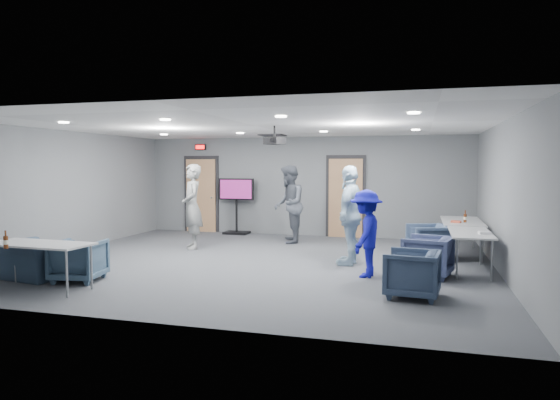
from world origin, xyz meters
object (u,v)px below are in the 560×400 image
(chair_right_c, at_px, (412,274))
(person_a, at_px, (192,206))
(person_c, at_px, (350,215))
(chair_front_b, at_px, (34,260))
(table_right_a, at_px, (462,222))
(tv_stand, at_px, (236,203))
(person_d, at_px, (366,233))
(chair_right_b, at_px, (427,256))
(table_front_left, at_px, (39,246))
(chair_right_a, at_px, (429,242))
(bottle_right, at_px, (465,218))
(projector, at_px, (274,141))
(person_b, at_px, (289,204))
(chair_front_a, at_px, (79,260))
(table_right_b, at_px, (470,234))
(bottle_front, at_px, (6,242))

(chair_right_c, bearing_deg, person_a, -115.09)
(person_c, xyz_separation_m, chair_front_b, (-5.01, -2.68, -0.64))
(table_right_a, distance_m, tv_stand, 6.07)
(person_d, bearing_deg, table_right_a, 155.07)
(tv_stand, bearing_deg, person_d, -47.74)
(chair_right_b, bearing_deg, table_front_left, -52.80)
(chair_right_a, relative_size, table_right_a, 0.41)
(chair_right_b, xyz_separation_m, bottle_right, (0.78, 2.16, 0.47))
(person_d, xyz_separation_m, projector, (-1.84, 0.66, 1.65))
(person_b, relative_size, chair_front_a, 2.53)
(bottle_right, height_order, projector, projector)
(person_c, distance_m, chair_right_b, 1.72)
(chair_front_a, height_order, tv_stand, tv_stand)
(bottle_right, height_order, tv_stand, tv_stand)
(person_a, relative_size, person_b, 1.01)
(projector, bearing_deg, bottle_right, 49.84)
(chair_right_b, distance_m, chair_right_c, 1.50)
(person_a, relative_size, chair_right_b, 2.49)
(person_b, xyz_separation_m, chair_right_a, (3.32, -1.32, -0.60))
(chair_front_a, relative_size, table_right_b, 0.45)
(person_c, bearing_deg, table_right_b, 93.98)
(chair_right_b, height_order, projector, projector)
(person_c, bearing_deg, projector, -69.83)
(bottle_front, bearing_deg, table_front_left, 81.59)
(person_d, relative_size, bottle_front, 5.73)
(table_front_left, bearing_deg, chair_right_a, 38.26)
(chair_front_b, bearing_deg, table_right_b, -150.99)
(chair_right_c, height_order, table_right_b, table_right_b)
(person_d, xyz_separation_m, table_right_a, (1.78, 2.81, -0.07))
(table_right_a, height_order, bottle_right, bottle_right)
(person_a, bearing_deg, tv_stand, 143.44)
(chair_right_b, relative_size, table_right_a, 0.40)
(person_b, distance_m, chair_right_a, 3.62)
(chair_right_a, height_order, chair_right_b, chair_right_a)
(chair_front_b, relative_size, projector, 2.33)
(table_right_a, xyz_separation_m, bottle_front, (-6.63, -5.64, 0.14))
(person_d, bearing_deg, chair_right_b, 113.05)
(chair_right_c, bearing_deg, chair_front_b, -78.85)
(chair_front_b, height_order, table_front_left, table_front_left)
(person_a, distance_m, table_front_left, 4.22)
(person_a, height_order, bottle_front, person_a)
(bottle_right, xyz_separation_m, tv_stand, (-5.87, 2.02, 0.06))
(chair_front_b, height_order, table_right_b, table_right_b)
(person_d, bearing_deg, bottle_front, -52.51)
(person_d, height_order, projector, projector)
(table_front_left, bearing_deg, chair_right_c, 13.47)
(chair_right_c, relative_size, bottle_front, 2.90)
(chair_right_c, distance_m, chair_front_b, 6.23)
(table_right_a, relative_size, table_right_b, 1.17)
(person_b, bearing_deg, chair_right_b, 34.10)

